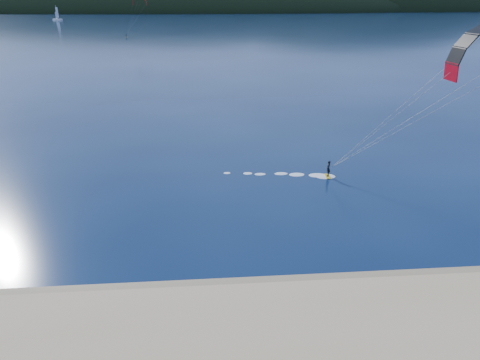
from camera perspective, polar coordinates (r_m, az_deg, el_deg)
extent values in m
plane|color=#071633|center=(23.35, -7.02, -21.58)|extent=(1800.00, 1800.00, 0.00)
cube|color=#937E55|center=(26.72, -6.69, -14.74)|extent=(220.00, 2.50, 0.10)
ellipsoid|color=black|center=(738.65, -9.16, 21.33)|extent=(840.00, 280.00, 110.00)
ellipsoid|color=black|center=(818.78, 14.89, 21.02)|extent=(600.00, 240.00, 140.00)
cube|color=gold|center=(43.57, 11.63, 0.49)|extent=(0.51, 1.32, 0.07)
imported|color=black|center=(43.27, 11.71, 1.50)|extent=(0.43, 0.61, 1.59)
cylinder|color=gray|center=(40.33, 20.84, 7.06)|extent=(0.02, 0.02, 15.65)
cube|color=gold|center=(223.26, -14.92, 17.97)|extent=(1.08, 1.21, 0.07)
imported|color=black|center=(223.20, -14.94, 18.17)|extent=(0.91, 0.94, 1.52)
cylinder|color=gray|center=(220.49, -14.09, 20.06)|extent=(0.02, 0.02, 16.00)
cube|color=white|center=(437.89, -23.19, 19.09)|extent=(9.08, 6.07, 1.52)
cylinder|color=white|center=(437.71, -23.32, 19.86)|extent=(0.22, 0.22, 11.93)
cube|color=white|center=(439.14, -23.25, 19.88)|extent=(1.19, 2.61, 8.68)
cube|color=white|center=(436.09, -23.34, 19.57)|extent=(0.93, 2.01, 5.42)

